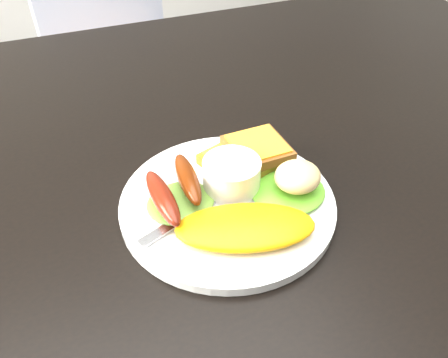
% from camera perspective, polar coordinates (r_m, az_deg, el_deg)
% --- Properties ---
extents(dining_table, '(1.20, 0.80, 0.04)m').
position_cam_1_polar(dining_table, '(0.65, 4.22, 7.31)').
color(dining_table, black).
rests_on(dining_table, ground).
extents(dining_chair, '(0.49, 0.49, 0.05)m').
position_cam_1_polar(dining_chair, '(1.42, -13.35, 12.85)').
color(dining_chair, tan).
rests_on(dining_chair, ground).
extents(plate, '(0.23, 0.23, 0.01)m').
position_cam_1_polar(plate, '(0.48, 0.45, -3.09)').
color(plate, white).
rests_on(plate, dining_table).
extents(lettuce_left, '(0.08, 0.07, 0.01)m').
position_cam_1_polar(lettuce_left, '(0.47, -5.68, -3.03)').
color(lettuce_left, '#458521').
rests_on(lettuce_left, plate).
extents(lettuce_right, '(0.09, 0.08, 0.01)m').
position_cam_1_polar(lettuce_right, '(0.48, 8.41, -1.63)').
color(lettuce_right, green).
rests_on(lettuce_right, plate).
extents(omelette, '(0.15, 0.11, 0.02)m').
position_cam_1_polar(omelette, '(0.43, 2.80, -6.26)').
color(omelette, orange).
rests_on(omelette, plate).
extents(sausage_a, '(0.03, 0.09, 0.02)m').
position_cam_1_polar(sausage_a, '(0.45, -8.03, -2.39)').
color(sausage_a, maroon).
rests_on(sausage_a, lettuce_left).
extents(sausage_b, '(0.03, 0.09, 0.02)m').
position_cam_1_polar(sausage_b, '(0.47, -4.77, 0.07)').
color(sausage_b, '#5E1700').
rests_on(sausage_b, lettuce_left).
extents(ramekin, '(0.06, 0.06, 0.04)m').
position_cam_1_polar(ramekin, '(0.48, 1.00, 0.46)').
color(ramekin, white).
rests_on(ramekin, plate).
extents(toast_a, '(0.09, 0.09, 0.01)m').
position_cam_1_polar(toast_a, '(0.51, 2.16, 2.36)').
color(toast_a, olive).
rests_on(toast_a, plate).
extents(toast_b, '(0.07, 0.07, 0.01)m').
position_cam_1_polar(toast_b, '(0.51, 4.37, 4.01)').
color(toast_b, brown).
rests_on(toast_b, toast_a).
extents(potato_salad, '(0.06, 0.06, 0.03)m').
position_cam_1_polar(potato_salad, '(0.47, 9.58, 0.31)').
color(potato_salad, beige).
rests_on(potato_salad, lettuce_right).
extents(fork, '(0.13, 0.06, 0.00)m').
position_cam_1_polar(fork, '(0.46, -3.84, -4.16)').
color(fork, '#ADAFB7').
rests_on(fork, plate).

